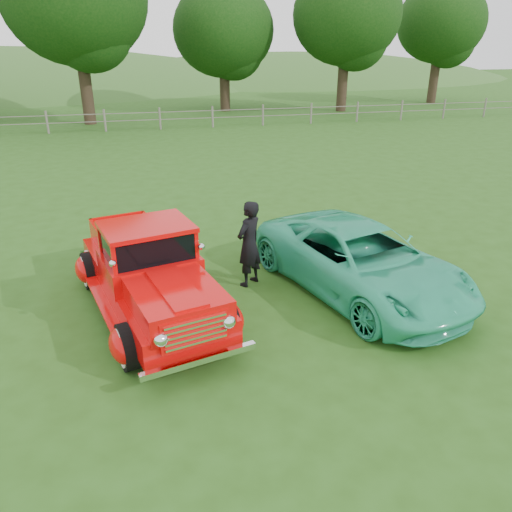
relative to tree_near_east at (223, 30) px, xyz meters
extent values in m
plane|color=#264E14|center=(-5.00, -29.00, -5.25)|extent=(140.00, 140.00, 0.00)
ellipsoid|color=#345D22|center=(15.00, 33.00, -9.10)|extent=(72.00, 52.00, 14.00)
cube|color=#6C675B|center=(-5.00, -7.00, -4.70)|extent=(48.00, 0.04, 0.04)
cube|color=#6C675B|center=(-5.00, -7.00, -4.30)|extent=(48.00, 0.04, 0.04)
cylinder|color=black|center=(-9.00, -4.00, -2.83)|extent=(0.70, 0.70, 4.84)
cylinder|color=black|center=(0.00, 0.00, -3.38)|extent=(0.70, 0.70, 3.74)
ellipsoid|color=black|center=(0.00, 0.00, 0.02)|extent=(6.80, 6.80, 6.12)
cylinder|color=black|center=(8.00, -2.00, -3.05)|extent=(0.70, 0.70, 4.40)
ellipsoid|color=black|center=(8.00, -2.00, 0.95)|extent=(7.20, 7.20, 6.48)
cylinder|color=black|center=(17.00, 1.00, -3.16)|extent=(0.70, 0.70, 4.18)
ellipsoid|color=black|center=(17.00, 1.00, 0.64)|extent=(6.60, 6.60, 5.94)
cylinder|color=black|center=(-6.87, -29.56, -4.87)|extent=(0.42, 0.80, 0.76)
cylinder|color=black|center=(-5.26, -29.16, -4.87)|extent=(0.42, 0.80, 0.76)
cylinder|color=black|center=(-7.63, -26.55, -4.87)|extent=(0.42, 0.80, 0.76)
cylinder|color=black|center=(-6.02, -26.15, -4.87)|extent=(0.42, 0.80, 0.76)
cube|color=red|center=(-6.44, -27.86, -4.67)|extent=(2.63, 4.85, 0.44)
ellipsoid|color=red|center=(-6.94, -29.58, -4.83)|extent=(0.59, 0.83, 0.54)
ellipsoid|color=red|center=(-5.20, -29.14, -4.83)|extent=(0.59, 0.83, 0.54)
ellipsoid|color=red|center=(-7.69, -26.57, -4.83)|extent=(0.59, 0.83, 0.54)
ellipsoid|color=red|center=(-5.95, -26.13, -4.83)|extent=(0.59, 0.83, 0.54)
cube|color=red|center=(-6.07, -29.36, -4.28)|extent=(1.68, 1.88, 0.42)
cube|color=red|center=(-6.42, -27.95, -4.26)|extent=(1.88, 1.70, 0.44)
cube|color=black|center=(-6.42, -27.95, -3.79)|extent=(1.67, 1.44, 0.50)
cube|color=red|center=(-6.42, -27.95, -3.51)|extent=(1.77, 1.55, 0.08)
cube|color=red|center=(-6.77, -26.55, -4.30)|extent=(1.62, 2.18, 0.45)
cube|color=white|center=(-5.87, -30.15, -4.40)|extent=(1.06, 0.36, 0.50)
cube|color=white|center=(-5.85, -30.24, -4.83)|extent=(1.78, 0.54, 0.10)
cube|color=white|center=(-7.03, -25.51, -4.83)|extent=(1.68, 0.51, 0.10)
imported|color=#2EBA8A|center=(-2.32, -28.02, -4.56)|extent=(3.60, 5.42, 1.38)
imported|color=black|center=(-4.41, -27.16, -4.34)|extent=(0.78, 0.76, 1.81)
camera|label=1|loc=(-6.46, -36.34, -0.50)|focal=35.00mm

